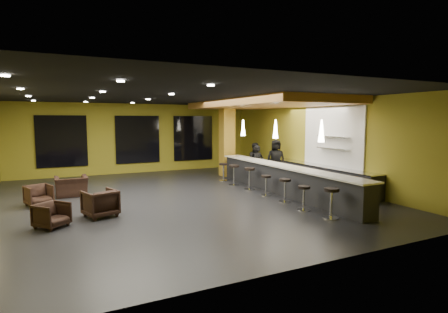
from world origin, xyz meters
name	(u,v)px	position (x,y,z in m)	size (l,w,h in m)	color
floor	(178,199)	(0.00, 0.00, -0.05)	(12.00, 13.00, 0.10)	black
ceiling	(177,94)	(0.00, 0.00, 3.55)	(12.00, 13.00, 0.10)	black
wall_back	(137,138)	(0.00, 6.55, 1.75)	(12.00, 0.10, 3.50)	olive
wall_front	(296,174)	(0.00, -6.55, 1.75)	(12.00, 0.10, 3.50)	olive
wall_right	(317,143)	(6.05, 0.00, 1.75)	(0.10, 13.00, 3.50)	olive
wood_soffit	(262,104)	(4.00, 1.00, 3.36)	(3.60, 8.00, 0.28)	#A86E31
window_left	(62,141)	(-3.50, 6.44, 1.70)	(2.20, 0.06, 2.40)	black
window_center	(138,139)	(0.00, 6.44, 1.70)	(2.20, 0.06, 2.40)	black
window_right	(193,138)	(3.00, 6.44, 1.70)	(2.20, 0.06, 2.40)	black
tile_backsplash	(332,138)	(5.96, -1.00, 2.00)	(0.06, 3.20, 2.40)	white
bar_counter	(282,180)	(3.65, -1.00, 0.50)	(0.60, 8.00, 1.00)	black
bar_top	(283,166)	(3.65, -1.00, 1.02)	(0.78, 8.10, 0.05)	silver
prep_counter	(316,176)	(5.65, -0.50, 0.43)	(0.70, 6.00, 0.86)	black
prep_top	(317,165)	(5.65, -0.50, 0.89)	(0.72, 6.00, 0.03)	silver
wall_shelf_lower	(333,148)	(5.82, -1.20, 1.60)	(0.30, 1.50, 0.03)	silver
wall_shelf_upper	(333,137)	(5.82, -1.20, 2.05)	(0.30, 1.50, 0.03)	silver
column	(227,140)	(3.65, 3.60, 1.75)	(0.60, 0.60, 3.50)	olive
pendant_0	(321,131)	(3.65, -3.00, 2.35)	(0.20, 0.20, 0.70)	white
pendant_1	(276,129)	(3.65, -0.50, 2.35)	(0.20, 0.20, 0.70)	white
pendant_2	(243,128)	(3.65, 2.00, 2.35)	(0.20, 0.20, 0.70)	white
staff_a	(258,163)	(4.17, 1.59, 0.79)	(0.58, 0.38, 1.59)	black
staff_b	(256,161)	(4.47, 2.27, 0.82)	(0.80, 0.62, 1.64)	black
staff_c	(276,159)	(5.25, 1.80, 0.90)	(0.88, 0.57, 1.80)	black
armchair_a	(52,215)	(-3.92, -1.84, 0.31)	(0.67, 0.69, 0.63)	black
armchair_b	(100,203)	(-2.71, -1.32, 0.38)	(0.81, 0.83, 0.76)	black
armchair_c	(39,195)	(-4.30, 0.83, 0.33)	(0.70, 0.72, 0.66)	black
armchair_d	(71,186)	(-3.33, 1.91, 0.35)	(1.07, 0.93, 0.70)	black
bar_stool_0	(331,199)	(2.95, -4.27, 0.54)	(0.43, 0.43, 0.84)	silver
bar_stool_1	(304,195)	(2.83, -3.26, 0.47)	(0.37, 0.37, 0.74)	silver
bar_stool_2	(285,187)	(2.94, -2.14, 0.50)	(0.39, 0.39, 0.78)	silver
bar_stool_3	(266,183)	(2.93, -1.02, 0.47)	(0.37, 0.37, 0.73)	silver
bar_stool_4	(250,176)	(2.92, 0.13, 0.55)	(0.43, 0.43, 0.86)	silver
bar_stool_5	(234,172)	(2.79, 1.18, 0.55)	(0.43, 0.43, 0.85)	silver
bar_stool_6	(223,170)	(2.86, 2.33, 0.51)	(0.40, 0.40, 0.79)	silver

